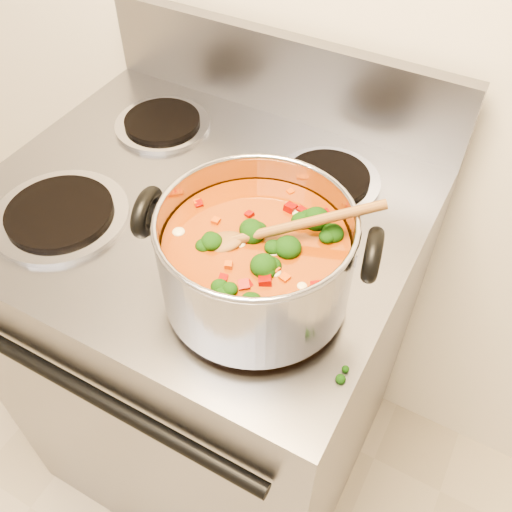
% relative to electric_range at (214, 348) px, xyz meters
% --- Properties ---
extents(electric_range, '(0.73, 0.66, 1.08)m').
position_rel_electric_range_xyz_m(electric_range, '(0.00, 0.00, 0.00)').
color(electric_range, gray).
rests_on(electric_range, ground).
extents(stockpot, '(0.32, 0.26, 0.16)m').
position_rel_electric_range_xyz_m(stockpot, '(0.19, -0.14, 0.54)').
color(stockpot, '#A5A4AC').
rests_on(stockpot, electric_range).
extents(wooden_spoon, '(0.21, 0.15, 0.07)m').
position_rel_electric_range_xyz_m(wooden_spoon, '(0.19, -0.13, 0.58)').
color(wooden_spoon, brown).
rests_on(wooden_spoon, stockpot).
extents(cooktop_crumbs, '(0.05, 0.33, 0.01)m').
position_rel_electric_range_xyz_m(cooktop_crumbs, '(0.27, -0.16, 0.46)').
color(cooktop_crumbs, black).
rests_on(cooktop_crumbs, electric_range).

